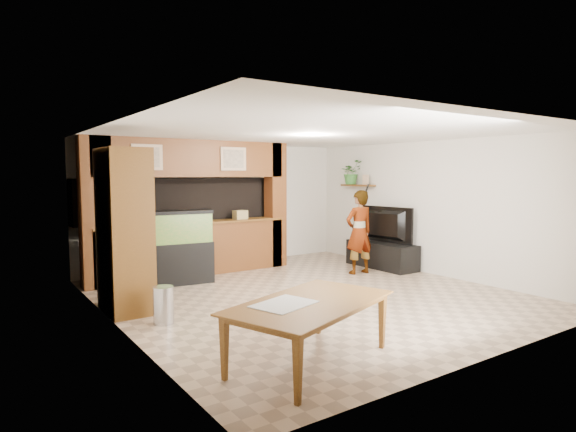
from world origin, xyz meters
TOP-DOWN VIEW (x-y plane):
  - floor at (0.00, 0.00)m, footprint 6.50×6.50m
  - ceiling at (0.00, 0.00)m, footprint 6.50×6.50m
  - wall_back at (0.00, 3.25)m, footprint 6.00×0.00m
  - wall_left at (-3.00, 0.00)m, footprint 0.00×6.50m
  - wall_right at (3.00, 0.00)m, footprint 0.00×6.50m
  - partition at (-0.95, 2.64)m, footprint 4.20×0.99m
  - wall_clock at (-2.97, 1.00)m, footprint 0.05×0.25m
  - wall_shelf at (2.85, 1.95)m, footprint 0.25×0.90m
  - pantry_cabinet at (-2.70, 0.73)m, footprint 0.58×0.95m
  - trash_can at (-2.47, -0.13)m, footprint 0.27×0.27m
  - aquarium at (-1.43, 1.95)m, footprint 1.19×0.44m
  - tv_stand at (2.65, 0.97)m, footprint 0.58×1.58m
  - television at (2.65, 0.97)m, footprint 0.31×1.31m
  - photo_frame at (2.85, 1.70)m, footprint 0.04×0.17m
  - potted_plant at (2.82, 2.14)m, footprint 0.50×0.44m
  - person at (1.83, 0.79)m, footprint 0.64×0.45m
  - microphone at (1.88, 0.63)m, footprint 0.04×0.10m
  - dining_table at (-1.66, -2.30)m, footprint 2.09×1.59m
  - newspaper_a at (-1.96, -2.21)m, footprint 0.72×0.61m
  - counter_box at (0.10, 2.45)m, footprint 0.28×0.20m

SIDE VIEW (x-z plane):
  - floor at x=0.00m, z-range 0.00..0.00m
  - trash_can at x=-2.47m, z-range 0.00..0.49m
  - tv_stand at x=2.65m, z-range 0.00..0.53m
  - dining_table at x=-1.66m, z-range 0.00..0.65m
  - aquarium at x=-1.43m, z-range -0.01..1.30m
  - newspaper_a at x=-1.96m, z-range 0.65..0.66m
  - person at x=1.83m, z-range 0.00..1.64m
  - television at x=2.65m, z-range 0.53..1.28m
  - counter_box at x=0.10m, z-range 1.04..1.22m
  - pantry_cabinet at x=-2.70m, z-range 0.00..2.31m
  - wall_back at x=0.00m, z-range -1.70..4.30m
  - wall_left at x=-3.00m, z-range -1.95..4.55m
  - wall_right at x=3.00m, z-range -1.95..4.55m
  - partition at x=-0.95m, z-range 0.01..2.61m
  - microphone at x=1.88m, z-range 1.61..1.77m
  - wall_shelf at x=2.85m, z-range 1.68..1.72m
  - photo_frame at x=2.85m, z-range 1.72..1.94m
  - wall_clock at x=-2.97m, z-range 1.77..2.02m
  - potted_plant at x=2.82m, z-range 1.72..2.27m
  - ceiling at x=0.00m, z-range 2.60..2.60m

